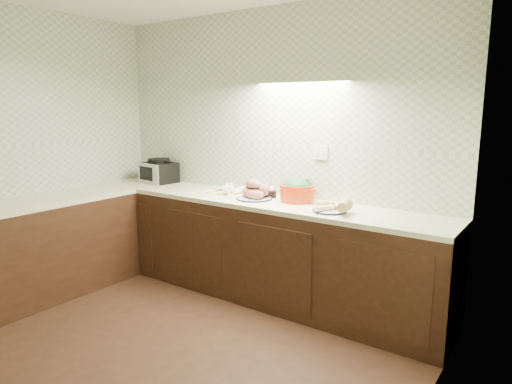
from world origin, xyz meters
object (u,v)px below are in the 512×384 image
Objects in this scene: parsnip_pile at (228,190)px; onion_bowl at (267,192)px; toaster_oven at (159,171)px; sweet_potato_plate at (255,192)px; dutch_oven at (297,190)px; veg_plate at (337,207)px.

onion_bowl is at bearing 10.26° from parsnip_pile.
toaster_oven is at bearing 179.74° from onion_bowl.
dutch_oven reaches higher than sweet_potato_plate.
toaster_oven is 1.03m from parsnip_pile.
dutch_oven is (0.32, -0.00, 0.05)m from onion_bowl.
onion_bowl is at bearing 72.77° from sweet_potato_plate.
toaster_oven is 1.08× the size of dutch_oven.
dutch_oven is 1.12× the size of veg_plate.
sweet_potato_plate is 0.82m from veg_plate.
parsnip_pile is 1.11× the size of dutch_oven.
dutch_oven reaches higher than onion_bowl.
toaster_oven is at bearing 174.06° from sweet_potato_plate.
parsnip_pile is at bearing -164.26° from dutch_oven.
onion_bowl is 0.80m from veg_plate.
sweet_potato_plate is at bearing -107.23° from onion_bowl.
onion_bowl reaches higher than parsnip_pile.
dutch_oven is at bearing 159.03° from veg_plate.
sweet_potato_plate is (1.38, -0.14, -0.05)m from toaster_oven.
parsnip_pile is 1.19m from veg_plate.
veg_plate is (0.78, -0.18, -0.00)m from onion_bowl.
sweet_potato_plate is at bearing -10.12° from parsnip_pile.
veg_plate is at bearing -3.02° from sweet_potato_plate.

